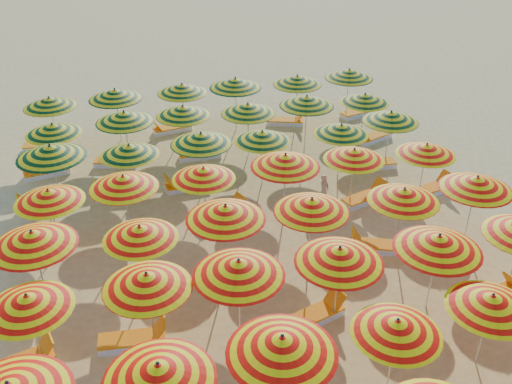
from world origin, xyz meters
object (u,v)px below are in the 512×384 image
lounger_28 (358,113)px  umbrella_46 (297,80)px  umbrella_30 (51,152)px  umbrella_42 (50,102)px  umbrella_29 (426,150)px  umbrella_38 (183,111)px  lounger_17 (44,204)px  umbrella_15 (339,255)px  lounger_16 (431,189)px  umbrella_21 (312,205)px  umbrella_32 (201,139)px  umbrella_9 (397,327)px  lounger_9 (315,316)px  lounger_11 (245,271)px  lounger_23 (201,154)px  umbrella_23 (477,183)px  lounger_12 (377,246)px  umbrella_44 (182,89)px  lounger_25 (45,145)px  lounger_18 (118,195)px  umbrella_39 (248,109)px  umbrella_43 (115,94)px  lounger_24 (373,137)px  umbrella_22 (404,195)px  lounger_21 (45,172)px  lounger_19 (187,185)px  umbrella_19 (140,233)px  umbrella_41 (365,98)px  lounger_22 (117,162)px  lounger_8 (134,340)px  lounger_15 (365,198)px  umbrella_47 (349,74)px  umbrella_13 (147,281)px  umbrella_36 (53,129)px  umbrella_40 (307,101)px  umbrella_35 (391,117)px  umbrella_37 (124,117)px  umbrella_33 (262,136)px  umbrella_8 (282,345)px  umbrella_18 (33,239)px  umbrella_25 (124,182)px  umbrella_28 (354,154)px  umbrella_20 (226,212)px  lounger_27 (286,121)px  beachgoer_a (324,191)px  umbrella_34 (341,129)px  lounger_7 (21,364)px  umbrella_10 (492,302)px  umbrella_12 (28,302)px  lounger_13 (40,248)px

lounger_28 → umbrella_46: bearing=166.1°
umbrella_30 → umbrella_42: size_ratio=1.11×
umbrella_29 → umbrella_38: umbrella_38 is taller
umbrella_29 → lounger_17: (-13.30, 2.55, -1.80)m
umbrella_15 → lounger_16: size_ratio=1.58×
umbrella_21 → umbrella_32: size_ratio=0.88×
umbrella_9 → lounger_9: 3.22m
lounger_11 → lounger_23: bearing=-76.6°
umbrella_23 → lounger_12: size_ratio=1.41×
umbrella_44 → lounger_25: 6.33m
umbrella_21 → lounger_18: 7.95m
umbrella_39 → lounger_18: size_ratio=1.58×
umbrella_43 → lounger_24: (10.78, -2.75, -1.98)m
umbrella_22 → lounger_21: (-11.12, 7.85, -1.89)m
lounger_19 → umbrella_22: bearing=132.4°
umbrella_19 → umbrella_41: umbrella_19 is taller
lounger_22 → umbrella_38: bearing=15.5°
umbrella_39 → lounger_24: size_ratio=1.54×
lounger_8 → lounger_15: (8.56, 5.13, 0.00)m
umbrella_47 → lounger_28: (0.60, -0.09, -1.96)m
umbrella_13 → lounger_18: size_ratio=1.41×
umbrella_36 → umbrella_40: umbrella_40 is taller
umbrella_35 → lounger_12: bearing=-117.6°
umbrella_37 → umbrella_39: 4.87m
umbrella_9 → umbrella_33: umbrella_33 is taller
lounger_16 → umbrella_29: bearing=-179.5°
lounger_28 → umbrella_8: bearing=-133.5°
umbrella_18 → lounger_8: bearing=-45.1°
lounger_28 → umbrella_25: bearing=-160.9°
umbrella_28 → lounger_8: umbrella_28 is taller
lounger_12 → lounger_18: 9.43m
umbrella_20 → lounger_27: bearing=64.4°
umbrella_13 → beachgoer_a: umbrella_13 is taller
umbrella_19 → lounger_28: (10.95, 10.44, -1.80)m
umbrella_18 → lounger_19: 7.37m
lounger_12 → umbrella_34: bearing=-75.5°
umbrella_20 → umbrella_37: size_ratio=1.09×
lounger_15 → lounger_11: bearing=-166.8°
umbrella_13 → lounger_25: size_ratio=1.44×
lounger_15 → lounger_7: bearing=-172.4°
lounger_8 → lounger_11: 3.99m
umbrella_29 → lounger_11: umbrella_29 is taller
umbrella_25 → umbrella_36: 5.48m
lounger_7 → umbrella_10: bearing=-29.3°
umbrella_38 → lounger_7: size_ratio=1.51×
umbrella_10 → lounger_24: 12.91m
umbrella_19 → umbrella_12: bearing=-140.7°
lounger_13 → lounger_27: (10.41, 7.72, 0.00)m
umbrella_33 → umbrella_34: 3.04m
lounger_27 → lounger_18: bearing=-129.3°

